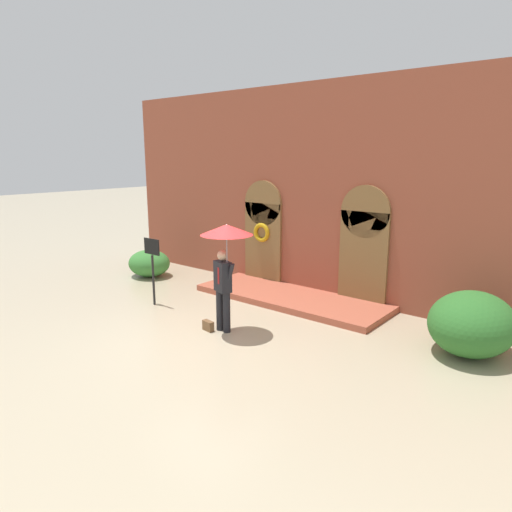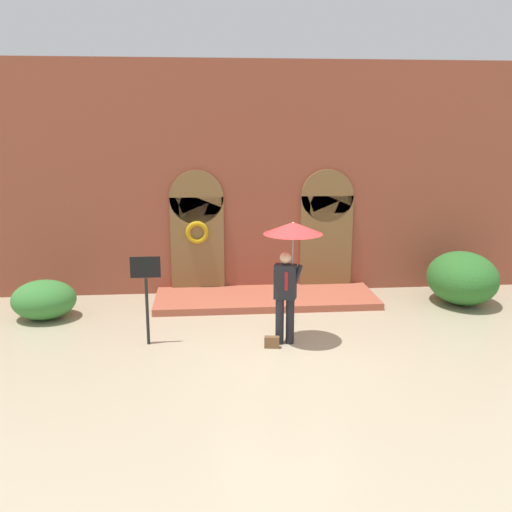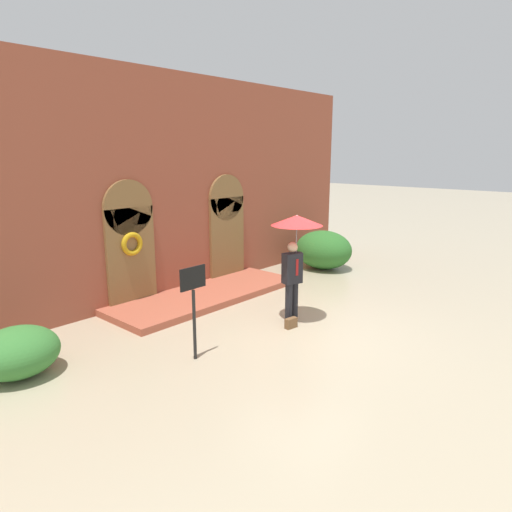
% 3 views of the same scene
% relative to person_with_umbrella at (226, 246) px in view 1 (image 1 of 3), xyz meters
% --- Properties ---
extents(ground_plane, '(80.00, 80.00, 0.00)m').
position_rel_person_with_umbrella_xyz_m(ground_plane, '(-0.18, -0.40, -1.91)').
color(ground_plane, tan).
extents(building_facade, '(14.00, 2.30, 5.60)m').
position_rel_person_with_umbrella_xyz_m(building_facade, '(-0.18, 3.76, 0.77)').
color(building_facade, brown).
rests_on(building_facade, ground).
extents(person_with_umbrella, '(1.10, 1.10, 2.36)m').
position_rel_person_with_umbrella_xyz_m(person_with_umbrella, '(0.00, 0.00, 0.00)').
color(person_with_umbrella, black).
rests_on(person_with_umbrella, ground).
extents(handbag, '(0.29, 0.16, 0.22)m').
position_rel_person_with_umbrella_xyz_m(handbag, '(-0.37, -0.20, -1.80)').
color(handbag, brown).
rests_on(handbag, ground).
extents(sign_post, '(0.56, 0.06, 1.72)m').
position_rel_person_with_umbrella_xyz_m(sign_post, '(-2.70, 0.19, -0.75)').
color(sign_post, black).
rests_on(sign_post, ground).
extents(shrub_left, '(1.36, 1.22, 0.84)m').
position_rel_person_with_umbrella_xyz_m(shrub_left, '(-5.08, 1.90, -1.49)').
color(shrub_left, '#387A33').
rests_on(shrub_left, ground).
extents(shrub_right, '(1.58, 1.86, 1.22)m').
position_rel_person_with_umbrella_xyz_m(shrub_right, '(4.38, 2.15, -1.30)').
color(shrub_right, '#2D6B28').
rests_on(shrub_right, ground).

